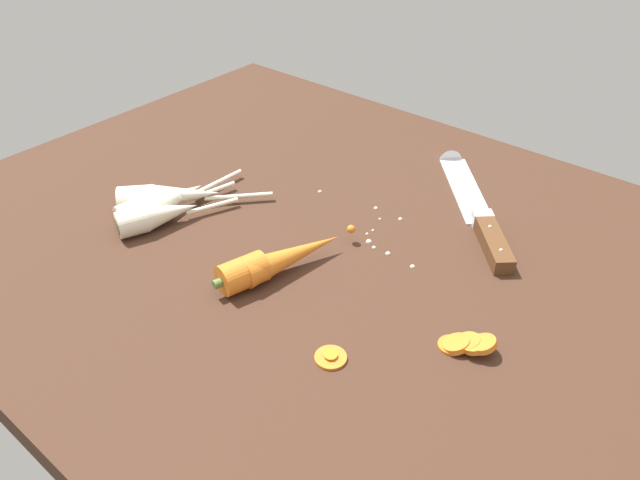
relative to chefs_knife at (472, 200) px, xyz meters
The scene contains 10 objects.
ground_plane 24.86cm from the chefs_knife, 115.83° to the right, with size 120.00×90.00×4.00cm, color #42281C.
chefs_knife is the anchor object (origin of this frame).
whole_carrot 34.11cm from the chefs_knife, 110.31° to the right, with size 8.71×21.58×4.20cm.
parsnip_front 47.50cm from the chefs_knife, 136.51° to the right, with size 4.43×22.55×4.00cm.
parsnip_mid_left 48.24cm from the chefs_knife, 136.03° to the right, with size 6.52×19.49×4.00cm.
parsnip_mid_right 47.02cm from the chefs_knife, 139.10° to the right, with size 17.57×18.90×4.00cm.
parsnip_back 48.00cm from the chefs_knife, 132.74° to the right, with size 9.14×17.87×4.00cm.
carrot_slice_stack 31.99cm from the chefs_knife, 62.80° to the right, with size 6.37×4.58×2.86cm.
carrot_slice_stray_near 39.77cm from the chefs_knife, 84.82° to the right, with size 3.72×3.72×0.70cm.
mince_crumbs 17.65cm from the chefs_knife, 111.76° to the right, with size 22.83×9.40×0.87cm.
Camera 1 is at (44.65, -55.66, 51.93)cm, focal length 34.58 mm.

